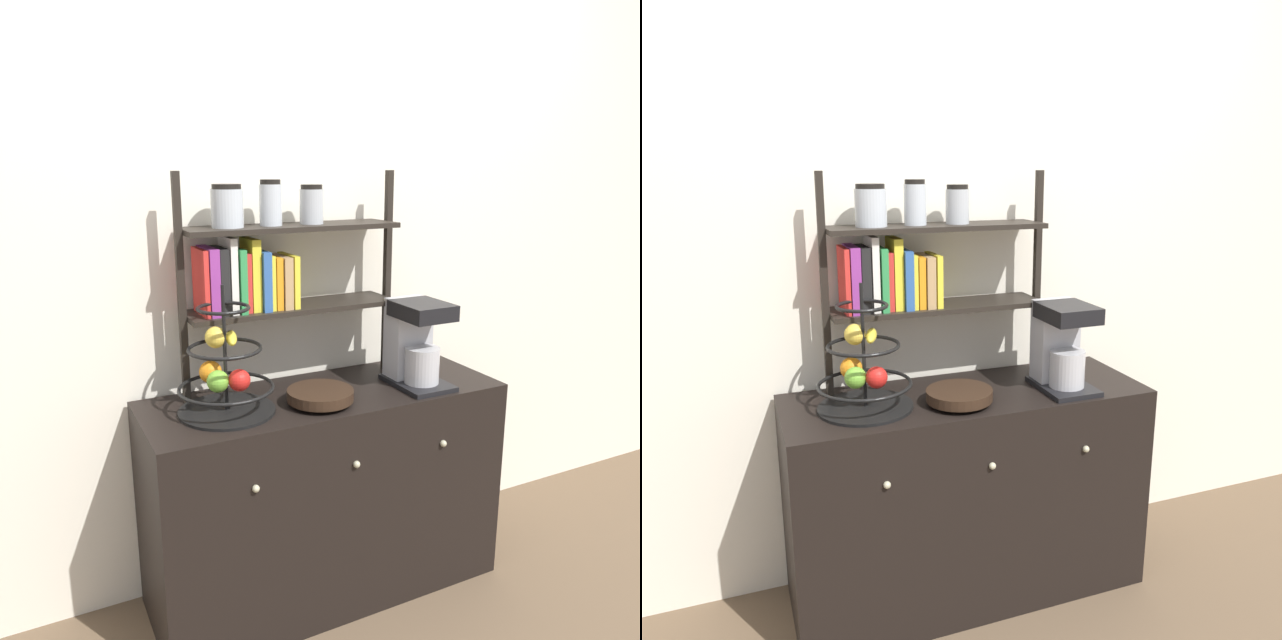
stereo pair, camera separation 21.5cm
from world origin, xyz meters
The scene contains 7 objects.
ground_plane centered at (0.00, 0.00, 0.00)m, with size 12.00×12.00×0.00m, color brown.
wall_back centered at (0.00, 0.50, 1.30)m, with size 7.00×0.05×2.60m, color silver.
sideboard centered at (0.00, 0.23, 0.40)m, with size 1.30×0.47×0.79m.
coffee_maker centered at (0.34, 0.17, 0.95)m, with size 0.18×0.26×0.31m.
fruit_stand centered at (-0.37, 0.22, 0.92)m, with size 0.32×0.32×0.43m.
wooden_bowl centered at (-0.06, 0.14, 0.82)m, with size 0.23×0.23×0.05m.
shelf_hutch centered at (-0.17, 0.36, 1.25)m, with size 0.82×0.20×0.77m.
Camera 1 is at (-0.96, -1.64, 1.58)m, focal length 35.00 mm.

